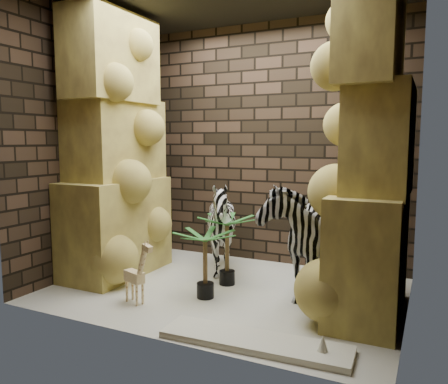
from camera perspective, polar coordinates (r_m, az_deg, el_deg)
The scene contains 13 objects.
floor at distance 4.65m, azimuth 0.07°, elevation -12.73°, with size 3.50×3.50×0.00m, color beige.
wall_back at distance 5.54m, azimuth 5.71°, elevation 6.17°, with size 3.50×3.50×0.00m, color black.
wall_front at distance 3.31m, azimuth -9.41°, elevation 5.80°, with size 3.50×3.50×0.00m, color black.
wall_left at distance 5.38m, azimuth -17.06°, elevation 5.90°, with size 3.00×3.00×0.00m, color black.
wall_right at distance 3.96m, azimuth 23.67°, elevation 5.46°, with size 3.00×3.00×0.00m, color black.
rock_pillar_left at distance 5.15m, azimuth -14.19°, elevation 5.97°, with size 0.68×1.30×3.00m, color #E0D05D, non-canonical shape.
rock_pillar_right at distance 3.98m, azimuth 18.90°, elevation 5.66°, with size 0.58×1.25×3.00m, color #E0D05D, non-canonical shape.
zebra_right at distance 4.47m, azimuth 9.75°, elevation -4.43°, with size 0.63×1.17×1.38m, color white.
zebra_left at distance 5.00m, azimuth -0.32°, elevation -5.37°, with size 0.89×1.11×1.00m, color white.
giraffe_toy at distance 4.30m, azimuth -11.68°, elevation -9.88°, with size 0.34×0.11×0.66m, color #FFDF9D, non-canonical shape.
palm_front at distance 4.73m, azimuth 0.41°, elevation -7.57°, with size 0.36×0.36×0.76m, color #1B4A18, non-canonical shape.
palm_back at distance 4.35m, azimuth -2.47°, elevation -9.39°, with size 0.36×0.36×0.68m, color #1B4A18, non-canonical shape.
surfboard at distance 3.52m, azimuth 4.01°, elevation -18.92°, with size 1.47×0.36×0.05m, color white.
Camera 1 is at (1.90, -3.95, 1.55)m, focal length 34.95 mm.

